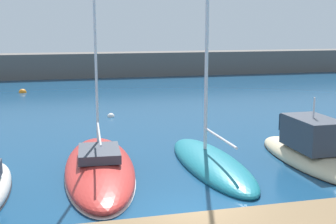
% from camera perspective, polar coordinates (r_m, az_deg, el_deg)
% --- Properties ---
extents(ground_plane, '(120.00, 120.00, 0.00)m').
position_cam_1_polar(ground_plane, '(15.44, 3.26, -12.87)').
color(ground_plane, navy).
extents(breakwater_seawall, '(108.00, 3.81, 2.93)m').
position_cam_1_polar(breakwater_seawall, '(57.01, -9.75, 5.84)').
color(breakwater_seawall, '#5B5651').
rests_on(breakwater_seawall, ground_plane).
extents(sailboat_red_third, '(3.60, 10.20, 17.11)m').
position_cam_1_polar(sailboat_red_third, '(19.82, -8.58, -6.77)').
color(sailboat_red_third, '#B72D28').
rests_on(sailboat_red_third, ground_plane).
extents(sailboat_teal_fourth, '(2.52, 8.69, 14.73)m').
position_cam_1_polar(sailboat_teal_fourth, '(20.53, 5.39, -6.19)').
color(sailboat_teal_fourth, '#19707F').
rests_on(sailboat_teal_fourth, ground_plane).
extents(motorboat_sand_fifth, '(2.39, 7.85, 3.48)m').
position_cam_1_polar(motorboat_sand_fifth, '(22.00, 17.23, -4.82)').
color(motorboat_sand_fifth, beige).
rests_on(motorboat_sand_fifth, ground_plane).
extents(mooring_buoy_white, '(0.51, 0.51, 0.51)m').
position_cam_1_polar(mooring_buoy_white, '(31.66, -7.17, -0.60)').
color(mooring_buoy_white, white).
rests_on(mooring_buoy_white, ground_plane).
extents(mooring_buoy_orange, '(0.70, 0.70, 0.70)m').
position_cam_1_polar(mooring_buoy_orange, '(44.95, -17.76, 2.32)').
color(mooring_buoy_orange, orange).
rests_on(mooring_buoy_orange, ground_plane).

